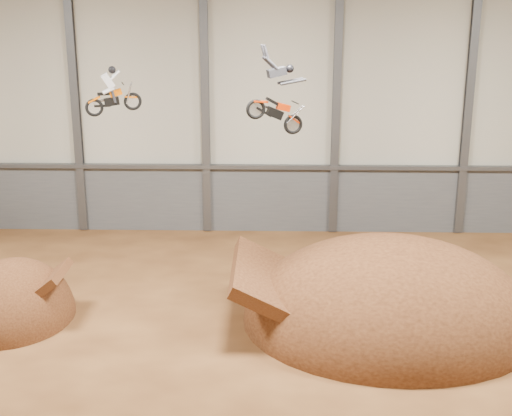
{
  "coord_description": "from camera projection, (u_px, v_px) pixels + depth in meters",
  "views": [
    {
      "loc": [
        0.14,
        -21.39,
        12.32
      ],
      "look_at": [
        -0.48,
        4.0,
        4.58
      ],
      "focal_mm": 50.0,
      "sensor_mm": 36.0,
      "label": 1
    }
  ],
  "objects": [
    {
      "name": "takeoff_ramp",
      "position": [
        14.0,
        318.0,
        28.02
      ],
      "size": [
        4.72,
        5.44,
        4.72
      ],
      "primitive_type": "ellipsoid",
      "color": "#3A1D0E",
      "rests_on": "ground"
    },
    {
      "name": "steel_column_4",
      "position": [
        469.0,
        101.0,
        35.93
      ],
      "size": [
        0.4,
        0.36,
        13.9
      ],
      "primitive_type": "cube",
      "color": "#47494F",
      "rests_on": "ground"
    },
    {
      "name": "steel_column_2",
      "position": [
        205.0,
        100.0,
        36.24
      ],
      "size": [
        0.4,
        0.36,
        13.9
      ],
      "primitive_type": "cube",
      "color": "#47494F",
      "rests_on": "ground"
    },
    {
      "name": "steel_column_3",
      "position": [
        336.0,
        101.0,
        36.08
      ],
      "size": [
        0.4,
        0.36,
        13.9
      ],
      "primitive_type": "cube",
      "color": "#47494F",
      "rests_on": "ground"
    },
    {
      "name": "floor",
      "position": [
        267.0,
        372.0,
        24.05
      ],
      "size": [
        40.0,
        40.0,
        0.0
      ],
      "primitive_type": "plane",
      "color": "#4E2C14",
      "rests_on": "ground"
    },
    {
      "name": "steel_rail",
      "position": [
        270.0,
        167.0,
        37.12
      ],
      "size": [
        39.8,
        0.35,
        0.2
      ],
      "primitive_type": "cube",
      "color": "#47494F",
      "rests_on": "lower_band_back"
    },
    {
      "name": "landing_ramp",
      "position": [
        387.0,
        321.0,
        27.75
      ],
      "size": [
        11.26,
        9.96,
        6.5
      ],
      "primitive_type": "ellipsoid",
      "color": "#3A1D0E",
      "rests_on": "ground"
    },
    {
      "name": "steel_column_1",
      "position": [
        75.0,
        100.0,
        36.4
      ],
      "size": [
        0.4,
        0.36,
        13.9
      ],
      "primitive_type": "cube",
      "color": "#47494F",
      "rests_on": "ground"
    },
    {
      "name": "back_wall",
      "position": [
        271.0,
        100.0,
        36.35
      ],
      "size": [
        40.0,
        0.1,
        14.0
      ],
      "primitive_type": "cube",
      "color": "beige",
      "rests_on": "ground"
    },
    {
      "name": "lower_band_back",
      "position": [
        270.0,
        199.0,
        37.79
      ],
      "size": [
        39.8,
        0.18,
        3.5
      ],
      "primitive_type": "cube",
      "color": "#515358",
      "rests_on": "ground"
    },
    {
      "name": "fmx_rider_a",
      "position": [
        114.0,
        88.0,
        28.21
      ],
      "size": [
        2.59,
        1.52,
        2.27
      ],
      "primitive_type": null,
      "rotation": [
        0.0,
        -0.12,
        0.3
      ],
      "color": "#D15700"
    },
    {
      "name": "fmx_rider_b",
      "position": [
        271.0,
        91.0,
        24.7
      ],
      "size": [
        3.73,
        1.85,
        3.44
      ],
      "primitive_type": null,
      "rotation": [
        0.0,
        0.41,
        0.29
      ],
      "color": "#B52904"
    }
  ]
}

